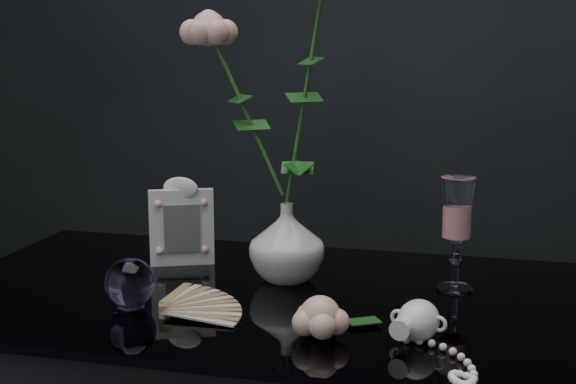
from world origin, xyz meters
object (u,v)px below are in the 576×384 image
(picture_frame, at_px, (181,221))
(paperweight, at_px, (130,283))
(vase, at_px, (287,242))
(loose_rose, at_px, (320,317))
(pearl_jar, at_px, (418,319))
(wine_glass, at_px, (456,234))

(picture_frame, bearing_deg, paperweight, -110.64)
(vase, bearing_deg, loose_rose, -65.83)
(pearl_jar, bearing_deg, paperweight, -170.94)
(vase, height_order, wine_glass, wine_glass)
(vase, height_order, pearl_jar, vase)
(paperweight, bearing_deg, wine_glass, 23.74)
(paperweight, bearing_deg, loose_rose, -9.79)
(vase, xyz_separation_m, picture_frame, (-0.20, 0.05, 0.01))
(vase, xyz_separation_m, paperweight, (-0.19, -0.18, -0.03))
(wine_glass, relative_size, loose_rose, 1.07)
(vase, bearing_deg, picture_frame, 167.20)
(picture_frame, bearing_deg, vase, -35.81)
(picture_frame, height_order, loose_rose, picture_frame)
(paperweight, bearing_deg, pearl_jar, -3.55)
(wine_glass, relative_size, picture_frame, 1.15)
(vase, distance_m, loose_rose, 0.26)
(vase, relative_size, loose_rose, 0.77)
(wine_glass, xyz_separation_m, paperweight, (-0.45, -0.20, -0.05))
(picture_frame, bearing_deg, pearl_jar, -53.67)
(picture_frame, distance_m, pearl_jar, 0.50)
(wine_glass, height_order, loose_rose, wine_glass)
(wine_glass, xyz_separation_m, pearl_jar, (-0.04, -0.23, -0.06))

